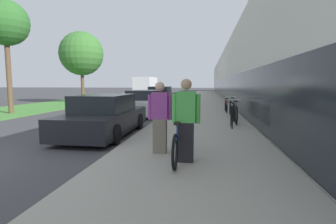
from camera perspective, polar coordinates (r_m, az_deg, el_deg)
The scene contains 16 objects.
sidewalk_slab at distance 25.50m, azimuth 7.82°, elevation 2.31°, with size 4.05×70.00×0.14m.
storefront_facade at distance 34.14m, azimuth 20.08°, elevation 7.48°, with size 10.01×70.00×5.53m.
lawn_strip at distance 32.05m, azimuth -14.65°, elevation 2.85°, with size 5.67×70.00×0.03m.
tandem_bicycle at distance 5.85m, azimuth 2.60°, elevation -6.19°, with size 0.52×2.53×0.88m.
person_rider at distance 5.44m, azimuth 3.94°, elevation -1.86°, with size 0.59×0.23×1.73m.
person_bystander at distance 6.13m, azimuth -1.78°, elevation -1.18°, with size 0.57×0.22×1.68m.
bike_rack_hoop at distance 10.01m, azimuth 13.72°, elevation -0.39°, with size 0.05×0.60×0.84m.
cruiser_bike_nearest at distance 11.19m, azimuth 14.37°, elevation -0.30°, with size 0.52×1.73×0.96m.
cruiser_bike_middle at distance 13.36m, azimuth 13.66°, elevation 0.78°, with size 0.52×1.85×0.98m.
cruiser_bike_farthest at distance 15.47m, azimuth 12.54°, elevation 1.31°, with size 0.52×1.67×0.83m.
parked_sedan_curbside at distance 9.28m, azimuth -13.69°, elevation -0.99°, with size 1.93×4.50×1.39m.
vintage_roadster_curbside at distance 14.82m, azimuth -5.19°, elevation 1.83°, with size 1.90×4.39×1.41m.
parked_sedan_far at distance 21.00m, azimuth -1.69°, elevation 3.28°, with size 1.83×4.78×1.54m.
moving_truck at distance 35.06m, azimuth -4.63°, elevation 5.44°, with size 2.21×6.87×2.60m.
street_tree_near at distance 18.28m, azimuth -31.87°, elevation 16.01°, with size 2.58×2.58×6.52m.
street_tree_far at distance 24.60m, azimuth -18.31°, elevation 11.94°, with size 3.78×3.78×6.27m.
Camera 1 is at (5.79, -4.44, 1.77)m, focal length 28.00 mm.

